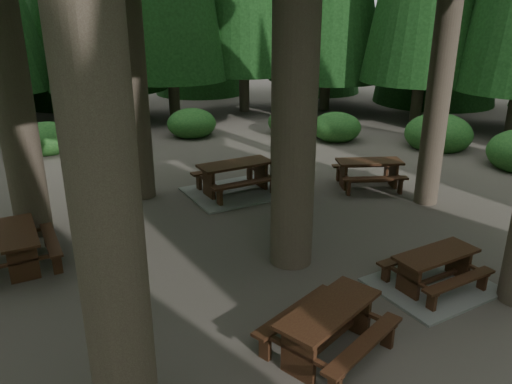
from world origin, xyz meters
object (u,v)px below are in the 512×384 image
object	(u,v)px
picnic_table_b	(19,243)
picnic_table_e	(329,323)
picnic_table_a	(434,276)
picnic_table_d	(369,169)
picnic_table_c	(236,182)

from	to	relation	value
picnic_table_b	picnic_table_e	xyz separation A→B (m)	(4.50, -4.51, 0.02)
picnic_table_a	picnic_table_e	bearing A→B (deg)	-169.77
picnic_table_b	picnic_table_d	world-z (taller)	picnic_table_d
picnic_table_a	picnic_table_d	xyz separation A→B (m)	(1.83, 5.19, 0.29)
picnic_table_c	picnic_table_d	distance (m)	3.84
picnic_table_c	picnic_table_e	world-z (taller)	picnic_table_c
picnic_table_d	picnic_table_c	bearing A→B (deg)	-176.68
picnic_table_b	picnic_table_c	size ratio (longest dim) A/B	0.66
picnic_table_c	picnic_table_e	bearing A→B (deg)	-105.89
picnic_table_b	picnic_table_a	bearing A→B (deg)	-124.41
picnic_table_b	picnic_table_c	xyz separation A→B (m)	(5.30, 2.49, -0.19)
picnic_table_b	picnic_table_c	bearing A→B (deg)	-73.30
picnic_table_d	picnic_table_e	size ratio (longest dim) A/B	0.94
picnic_table_a	picnic_table_d	bearing A→B (deg)	60.50
picnic_table_c	picnic_table_d	bearing A→B (deg)	-21.60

